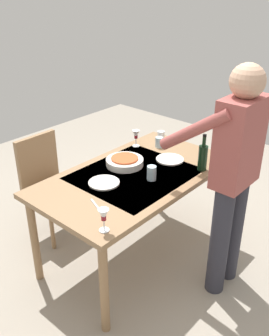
% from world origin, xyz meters
% --- Properties ---
extents(ground_plane, '(6.00, 6.00, 0.00)m').
position_xyz_m(ground_plane, '(0.00, 0.00, 0.00)').
color(ground_plane, '#9E9384').
extents(dining_table, '(1.57, 0.88, 0.78)m').
position_xyz_m(dining_table, '(0.00, 0.00, 0.70)').
color(dining_table, '#93704C').
rests_on(dining_table, ground_plane).
extents(chair_near, '(0.40, 0.40, 0.91)m').
position_xyz_m(chair_near, '(0.25, -0.82, 0.53)').
color(chair_near, brown).
rests_on(chair_near, ground_plane).
extents(person_server, '(0.42, 0.61, 1.69)m').
position_xyz_m(person_server, '(-0.20, 0.70, 0.96)').
color(person_server, '#2D2D38').
rests_on(person_server, ground_plane).
extents(wine_bottle, '(0.07, 0.07, 0.30)m').
position_xyz_m(wine_bottle, '(-0.40, 0.35, 0.89)').
color(wine_bottle, black).
rests_on(wine_bottle, dining_table).
extents(wine_glass_left, '(0.07, 0.07, 0.15)m').
position_xyz_m(wine_glass_left, '(0.66, 0.34, 0.88)').
color(wine_glass_left, white).
rests_on(wine_glass_left, dining_table).
extents(wine_glass_right, '(0.07, 0.07, 0.15)m').
position_xyz_m(wine_glass_right, '(-0.40, -0.34, 0.88)').
color(wine_glass_right, white).
rests_on(wine_glass_right, dining_table).
extents(water_cup_near_left, '(0.07, 0.07, 0.10)m').
position_xyz_m(water_cup_near_left, '(-0.63, -0.24, 0.83)').
color(water_cup_near_left, silver).
rests_on(water_cup_near_left, dining_table).
extents(water_cup_near_right, '(0.07, 0.07, 0.11)m').
position_xyz_m(water_cup_near_right, '(-0.02, 0.16, 0.83)').
color(water_cup_near_right, silver).
rests_on(water_cup_near_right, dining_table).
extents(water_cup_far_left, '(0.07, 0.07, 0.09)m').
position_xyz_m(water_cup_far_left, '(-0.53, -0.17, 0.82)').
color(water_cup_far_left, silver).
rests_on(water_cup_far_left, dining_table).
extents(serving_bowl_pasta, '(0.30, 0.30, 0.07)m').
position_xyz_m(serving_bowl_pasta, '(-0.06, -0.16, 0.81)').
color(serving_bowl_pasta, silver).
rests_on(serving_bowl_pasta, dining_table).
extents(dinner_plate_near, '(0.23, 0.23, 0.01)m').
position_xyz_m(dinner_plate_near, '(0.26, -0.07, 0.78)').
color(dinner_plate_near, silver).
rests_on(dinner_plate_near, dining_table).
extents(dinner_plate_far, '(0.23, 0.23, 0.01)m').
position_xyz_m(dinner_plate_far, '(-0.38, 0.06, 0.78)').
color(dinner_plate_far, silver).
rests_on(dinner_plate_far, dining_table).
extents(table_knife, '(0.09, 0.19, 0.00)m').
position_xyz_m(table_knife, '(0.51, 0.12, 0.78)').
color(table_knife, silver).
rests_on(table_knife, dining_table).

